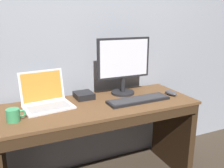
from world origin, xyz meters
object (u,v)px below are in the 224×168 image
computer_mouse (171,93)px  external_drive_box (84,95)px  external_monitor (124,65)px  coffee_mug (13,115)px  laptop_silver (46,99)px  wired_keyboard (138,100)px

computer_mouse → external_drive_box: (-0.69, 0.22, 0.01)m
external_monitor → coffee_mug: bearing=-165.9°
laptop_silver → coffee_mug: (-0.23, -0.19, -0.02)m
external_monitor → computer_mouse: size_ratio=3.95×
wired_keyboard → external_drive_box: external_drive_box is taller
wired_keyboard → external_drive_box: size_ratio=3.16×
laptop_silver → external_drive_box: bearing=10.9°
computer_mouse → external_drive_box: bearing=154.3°
computer_mouse → external_drive_box: size_ratio=0.75×
laptop_silver → computer_mouse: laptop_silver is taller
wired_keyboard → external_drive_box: 0.44m
wired_keyboard → computer_mouse: 0.33m
external_drive_box → coffee_mug: bearing=-154.8°
laptop_silver → external_drive_box: 0.31m
laptop_silver → wired_keyboard: size_ratio=0.72×
external_monitor → computer_mouse: 0.46m
computer_mouse → coffee_mug: size_ratio=1.02×
external_drive_box → wired_keyboard: bearing=-34.3°
external_monitor → wired_keyboard: bearing=-84.0°
laptop_silver → wired_keyboard: laptop_silver is taller
computer_mouse → coffee_mug: bearing=173.7°
wired_keyboard → computer_mouse: bearing=3.8°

